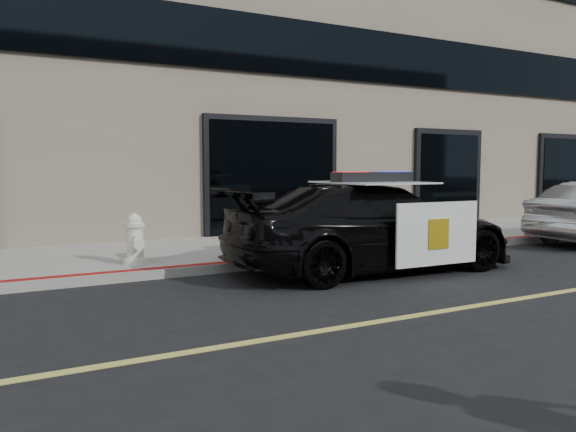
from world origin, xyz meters
name	(u,v)px	position (x,y,z in m)	size (l,w,h in m)	color
ground	(566,291)	(0.00, 0.00, 0.00)	(120.00, 120.00, 0.00)	black
sidewalk_n	(349,241)	(0.00, 5.25, 0.07)	(60.00, 3.50, 0.15)	gray
building_n	(249,19)	(0.00, 10.50, 6.00)	(60.00, 7.00, 12.00)	#756856
police_car	(372,227)	(-1.41, 2.53, 0.73)	(2.44, 5.08, 1.63)	black
fire_hydrant	(135,240)	(-4.89, 4.16, 0.54)	(0.37, 0.52, 0.83)	white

